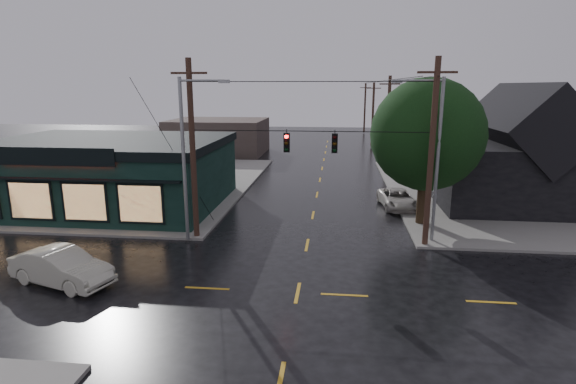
# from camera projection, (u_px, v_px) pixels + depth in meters

# --- Properties ---
(ground_plane) EXTENTS (160.00, 160.00, 0.00)m
(ground_plane) POSITION_uv_depth(u_px,v_px,m) (298.00, 293.00, 19.31)
(ground_plane) COLOR black
(sidewalk_nw) EXTENTS (28.00, 28.00, 0.15)m
(sidewalk_nw) POSITION_uv_depth(u_px,v_px,m) (98.00, 183.00, 40.75)
(sidewalk_nw) COLOR gray
(sidewalk_nw) RESTS_ON ground
(sidewalk_ne) EXTENTS (28.00, 28.00, 0.15)m
(sidewalk_ne) POSITION_uv_depth(u_px,v_px,m) (564.00, 194.00, 36.51)
(sidewalk_ne) COLOR gray
(sidewalk_ne) RESTS_ON ground
(pizza_shop) EXTENTS (16.30, 12.34, 4.90)m
(pizza_shop) POSITION_uv_depth(u_px,v_px,m) (109.00, 172.00, 32.83)
(pizza_shop) COLOR black
(pizza_shop) RESTS_ON ground
(ne_building) EXTENTS (12.60, 11.60, 8.75)m
(ne_building) POSITION_uv_depth(u_px,v_px,m) (520.00, 144.00, 33.13)
(ne_building) COLOR black
(ne_building) RESTS_ON ground
(corner_tree) EXTENTS (6.92, 6.92, 9.09)m
(corner_tree) POSITION_uv_depth(u_px,v_px,m) (427.00, 135.00, 27.45)
(corner_tree) COLOR black
(corner_tree) RESTS_ON ground
(utility_pole_nw) EXTENTS (2.00, 0.32, 10.15)m
(utility_pole_nw) POSITION_uv_depth(u_px,v_px,m) (197.00, 238.00, 26.28)
(utility_pole_nw) COLOR black
(utility_pole_nw) RESTS_ON ground
(utility_pole_ne) EXTENTS (2.00, 0.32, 10.15)m
(utility_pole_ne) POSITION_uv_depth(u_px,v_px,m) (424.00, 246.00, 24.90)
(utility_pole_ne) COLOR black
(utility_pole_ne) RESTS_ON ground
(utility_pole_far_a) EXTENTS (2.00, 0.32, 9.65)m
(utility_pole_far_a) POSITION_uv_depth(u_px,v_px,m) (385.00, 173.00, 45.70)
(utility_pole_far_a) COLOR black
(utility_pole_far_a) RESTS_ON ground
(utility_pole_far_b) EXTENTS (2.00, 0.32, 9.15)m
(utility_pole_far_b) POSITION_uv_depth(u_px,v_px,m) (371.00, 147.00, 65.04)
(utility_pole_far_b) COLOR black
(utility_pole_far_b) RESTS_ON ground
(utility_pole_far_c) EXTENTS (2.00, 0.32, 9.15)m
(utility_pole_far_c) POSITION_uv_depth(u_px,v_px,m) (364.00, 133.00, 84.39)
(utility_pole_far_c) COLOR black
(utility_pole_far_c) RESTS_ON ground
(span_signal_assembly) EXTENTS (13.00, 0.48, 1.23)m
(span_signal_assembly) POSITION_uv_depth(u_px,v_px,m) (310.00, 142.00, 24.27)
(span_signal_assembly) COLOR black
(span_signal_assembly) RESTS_ON ground
(streetlight_nw) EXTENTS (5.40, 0.30, 9.15)m
(streetlight_nw) POSITION_uv_depth(u_px,v_px,m) (188.00, 242.00, 25.64)
(streetlight_nw) COLOR gray
(streetlight_nw) RESTS_ON ground
(streetlight_ne) EXTENTS (5.40, 0.30, 9.15)m
(streetlight_ne) POSITION_uv_depth(u_px,v_px,m) (431.00, 242.00, 25.53)
(streetlight_ne) COLOR gray
(streetlight_ne) RESTS_ON ground
(bg_building_west) EXTENTS (12.00, 10.00, 4.40)m
(bg_building_west) POSITION_uv_depth(u_px,v_px,m) (219.00, 136.00, 58.97)
(bg_building_west) COLOR #40322F
(bg_building_west) RESTS_ON ground
(bg_building_east) EXTENTS (14.00, 12.00, 5.60)m
(bg_building_east) POSITION_uv_depth(u_px,v_px,m) (445.00, 131.00, 60.49)
(bg_building_east) COLOR #2B2B31
(bg_building_east) RESTS_ON ground
(sedan_cream) EXTENTS (5.18, 3.10, 1.61)m
(sedan_cream) POSITION_uv_depth(u_px,v_px,m) (61.00, 267.00, 19.98)
(sedan_cream) COLOR #B5B49F
(sedan_cream) RESTS_ON ground
(suv_silver) EXTENTS (2.75, 5.03, 1.34)m
(suv_silver) POSITION_uv_depth(u_px,v_px,m) (397.00, 199.00, 32.64)
(suv_silver) COLOR #BBB5AD
(suv_silver) RESTS_ON ground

